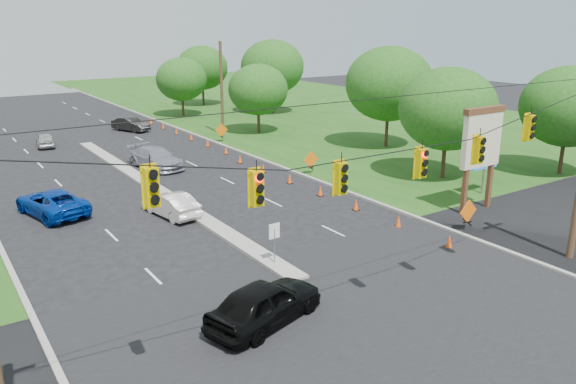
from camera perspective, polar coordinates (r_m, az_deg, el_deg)
ground at (r=21.52m, az=7.48°, el=-12.93°), size 160.00×160.00×0.00m
grass_right at (r=55.43m, az=17.38°, el=4.99°), size 40.00×160.00×0.06m
cross_street at (r=21.52m, az=7.48°, el=-12.93°), size 160.00×14.00×0.02m
curb_right at (r=50.50m, az=-6.39°, el=4.56°), size 0.25×110.00×0.16m
median at (r=38.55m, az=-13.46°, el=0.34°), size 1.00×34.00×0.18m
median_sign at (r=25.23m, az=-1.40°, el=-4.49°), size 0.55×0.06×2.05m
signal_span at (r=18.82m, az=9.93°, el=-0.93°), size 25.60×0.32×9.00m
utility_pole_far_right at (r=55.26m, az=-6.76°, el=10.33°), size 0.28×0.28×9.00m
pylon_sign at (r=34.20m, az=19.12°, el=4.71°), size 5.90×2.30×6.12m
cone_0 at (r=28.71m, az=16.07°, el=-4.85°), size 0.32×0.32×0.70m
cone_1 at (r=30.89m, az=11.15°, el=-2.95°), size 0.32×0.32×0.70m
cone_2 at (r=33.30m, az=6.93°, el=-1.29°), size 0.32×0.32×0.70m
cone_3 at (r=35.89m, az=3.30°, el=0.15°), size 0.32×0.32×0.70m
cone_4 at (r=38.63m, az=0.17°, el=1.39°), size 0.32×0.32×0.70m
cone_5 at (r=41.47m, az=-2.54°, el=2.45°), size 0.32×0.32×0.70m
cone_6 at (r=44.42m, az=-4.90°, el=3.38°), size 0.32×0.32×0.70m
cone_7 at (r=47.70m, az=-6.32°, el=4.27°), size 0.32×0.32×0.70m
cone_8 at (r=50.77m, az=-8.17°, el=4.96°), size 0.32×0.32×0.70m
cone_9 at (r=53.88m, az=-9.81°, el=5.57°), size 0.32×0.32×0.70m
cone_10 at (r=57.04m, az=-11.28°, el=6.11°), size 0.32×0.32×0.70m
cone_11 at (r=60.24m, az=-12.59°, el=6.59°), size 0.32×0.32×0.70m
cone_12 at (r=63.47m, az=-13.77°, el=7.02°), size 0.32×0.32×0.70m
work_sign_0 at (r=30.93m, az=17.84°, el=-1.98°), size 1.27×0.58×1.37m
work_sign_1 at (r=40.65m, az=2.35°, el=3.23°), size 1.27×0.58×1.37m
work_sign_2 at (r=52.35m, az=-6.77°, el=6.20°), size 1.27×0.58×1.37m
tree_7 at (r=40.45m, az=15.93°, el=8.12°), size 6.72×6.72×7.84m
tree_8 at (r=50.07m, az=10.23°, el=10.77°), size 7.56×7.56×8.82m
tree_9 at (r=56.09m, az=-3.05°, el=10.35°), size 5.88×5.88×6.86m
tree_10 at (r=68.63m, az=-1.60°, el=12.59°), size 7.56×7.56×8.82m
tree_11 at (r=76.38m, az=-8.72°, el=12.37°), size 6.72×6.72×7.84m
tree_12 at (r=67.62m, az=-10.77°, el=11.19°), size 5.88×5.88×6.86m
tree_13 at (r=44.70m, az=26.64°, el=7.77°), size 6.72×6.72×7.84m
black_sedan at (r=20.88m, az=-2.36°, el=-11.17°), size 5.27×3.29×1.67m
white_sedan at (r=32.71m, az=-11.83°, el=-1.23°), size 2.12×4.40×1.39m
blue_pickup at (r=34.94m, az=-22.89°, el=-0.98°), size 3.63×5.80×1.49m
silver_car_far at (r=43.86m, az=-13.28°, el=3.40°), size 3.13×5.73×1.57m
silver_car_oncoming at (r=54.67m, az=-23.44°, el=4.89°), size 1.98×3.85×1.25m
dark_car_receding at (r=59.82m, az=-15.70°, el=6.64°), size 3.07×4.49×1.40m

